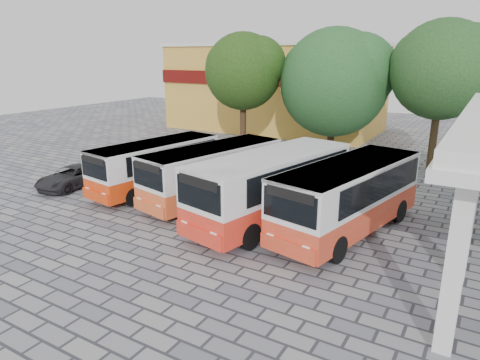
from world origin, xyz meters
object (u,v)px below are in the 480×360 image
Objects in this scene: bus_far_left at (156,163)px; bus_centre_right at (272,183)px; bus_far_right at (349,193)px; parked_car at (72,177)px; bus_centre_left at (213,170)px.

bus_far_left is 7.58m from bus_centre_right.
bus_far_left is 0.90× the size of bus_far_right.
bus_far_left is 10.79m from bus_far_right.
bus_far_left is at bearing -169.97° from bus_far_right.
bus_far_right is at bearing 1.45° from parked_car.
bus_far_left is 1.83× the size of parked_car.
bus_far_right is 15.52m from parked_car.
bus_far_right is 2.04× the size of parked_car.
parked_car is (-4.61, -1.93, -0.98)m from bus_far_left.
bus_centre_left is at bearing -171.95° from bus_far_right.
bus_centre_left is 7.11m from bus_far_right.
bus_far_left is 0.86× the size of bus_centre_right.
bus_centre_right is 1.04× the size of bus_far_right.
bus_centre_left is at bearing 9.54° from parked_car.
bus_far_left is at bearing 18.40° from parked_car.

